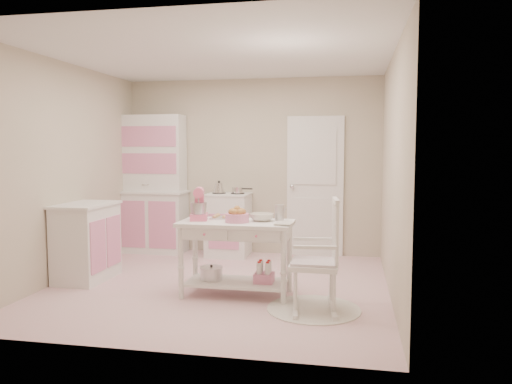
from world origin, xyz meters
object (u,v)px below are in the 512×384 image
at_px(hutch, 152,184).
at_px(stand_mixer, 199,204).
at_px(rocking_chair, 314,254).
at_px(base_cabinet, 86,242).
at_px(work_table, 236,258).
at_px(bread_basket, 237,218).
at_px(stove, 228,224).

relative_size(hutch, stand_mixer, 6.12).
bearing_deg(rocking_chair, hutch, 132.33).
height_order(base_cabinet, work_table, base_cabinet).
bearing_deg(base_cabinet, work_table, -8.42).
xyz_separation_m(stand_mixer, bread_basket, (0.44, -0.07, -0.12)).
xyz_separation_m(base_cabinet, rocking_chair, (2.76, -0.62, 0.09)).
relative_size(base_cabinet, work_table, 0.77).
relative_size(rocking_chair, work_table, 0.92).
bearing_deg(stove, base_cabinet, -129.14).
relative_size(hutch, work_table, 1.73).
bearing_deg(work_table, stand_mixer, 177.27).
xyz_separation_m(hutch, rocking_chair, (2.63, -2.31, -0.49)).
height_order(rocking_chair, bread_basket, rocking_chair).
height_order(stove, bread_basket, stove).
distance_m(rocking_chair, bread_basket, 0.93).
relative_size(stove, stand_mixer, 2.71).
xyz_separation_m(work_table, bread_basket, (0.02, -0.05, 0.45)).
height_order(hutch, bread_basket, hutch).
distance_m(stand_mixer, bread_basket, 0.46).
distance_m(hutch, base_cabinet, 1.79).
relative_size(stove, base_cabinet, 1.00).
bearing_deg(stand_mixer, bread_basket, -22.63).
bearing_deg(stove, work_table, -73.40).
height_order(hutch, rocking_chair, hutch).
bearing_deg(bread_basket, base_cabinet, 170.22).
distance_m(rocking_chair, work_table, 0.93).
xyz_separation_m(rocking_chair, bread_basket, (-0.83, 0.28, 0.30)).
distance_m(hutch, stove, 1.33).
bearing_deg(hutch, bread_basket, -48.47).
height_order(stove, base_cabinet, same).
relative_size(stand_mixer, bread_basket, 1.36).
distance_m(hutch, bread_basket, 2.71).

